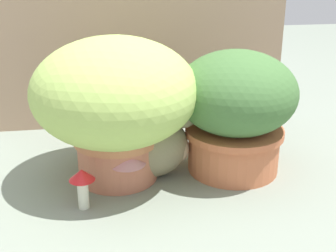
# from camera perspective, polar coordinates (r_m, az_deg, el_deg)

# --- Properties ---
(ground_plane) EXTENTS (6.00, 6.00, 0.00)m
(ground_plane) POSITION_cam_1_polar(r_m,az_deg,el_deg) (1.56, -3.28, -7.58)
(ground_plane) COLOR gray
(cardboard_backdrop) EXTENTS (1.25, 0.03, 0.80)m
(cardboard_backdrop) POSITION_cam_1_polar(r_m,az_deg,el_deg) (1.99, -3.51, 11.28)
(cardboard_backdrop) COLOR tan
(cardboard_backdrop) RESTS_ON ground
(grass_planter) EXTENTS (0.54, 0.54, 0.49)m
(grass_planter) POSITION_cam_1_polar(r_m,az_deg,el_deg) (1.52, -6.51, 3.34)
(grass_planter) COLOR #BB6E52
(grass_planter) RESTS_ON ground
(leafy_planter) EXTENTS (0.41, 0.41, 0.43)m
(leafy_planter) POSITION_cam_1_polar(r_m,az_deg,el_deg) (1.60, 8.29, 2.21)
(leafy_planter) COLOR #C36B45
(leafy_planter) RESTS_ON ground
(cat) EXTENTS (0.38, 0.19, 0.32)m
(cat) POSITION_cam_1_polar(r_m,az_deg,el_deg) (1.58, -1.54, -2.08)
(cat) COLOR #817A59
(cat) RESTS_ON ground
(mushroom_ornament_red) EXTENTS (0.08, 0.08, 0.13)m
(mushroom_ornament_red) POSITION_cam_1_polar(r_m,az_deg,el_deg) (1.43, -10.47, -6.67)
(mushroom_ornament_red) COLOR silver
(mushroom_ornament_red) RESTS_ON ground
(mushroom_ornament_pink) EXTENTS (0.12, 0.12, 0.15)m
(mushroom_ornament_pink) POSITION_cam_1_polar(r_m,az_deg,el_deg) (1.49, -5.05, -4.05)
(mushroom_ornament_pink) COLOR silver
(mushroom_ornament_pink) RESTS_ON ground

